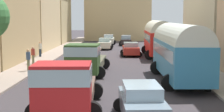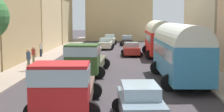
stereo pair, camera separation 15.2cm
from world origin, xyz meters
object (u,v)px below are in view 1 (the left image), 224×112
(parked_bus_0, at_px, (180,50))
(car_0, at_px, (105,44))
(car_4, at_px, (126,40))
(car_1, at_px, (109,39))
(pedestrian_1, at_px, (33,55))
(pedestrian_0, at_px, (28,59))
(cargo_truck_0, at_px, (66,87))
(car_3, at_px, (131,49))
(pedestrian_2, at_px, (40,49))
(cargo_truck_1, at_px, (86,59))
(car_2, at_px, (141,102))
(parked_bus_1, at_px, (158,37))

(parked_bus_0, distance_m, car_0, 23.56)
(parked_bus_0, relative_size, car_4, 2.43)
(car_1, distance_m, pedestrian_1, 24.77)
(parked_bus_0, distance_m, pedestrian_0, 11.80)
(cargo_truck_0, xyz_separation_m, car_3, (3.45, 22.99, -0.50))
(cargo_truck_0, relative_size, pedestrian_2, 3.87)
(cargo_truck_1, xyz_separation_m, car_0, (0.35, 20.60, -0.49))
(cargo_truck_0, bearing_deg, car_4, 85.23)
(car_2, relative_size, pedestrian_1, 2.53)
(car_1, xyz_separation_m, car_4, (2.78, -2.08, -0.01))
(cargo_truck_0, bearing_deg, parked_bus_0, 51.64)
(cargo_truck_1, xyz_separation_m, pedestrian_0, (-4.70, 1.33, -0.19))
(cargo_truck_1, bearing_deg, pedestrian_0, 164.19)
(pedestrian_1, relative_size, pedestrian_2, 0.98)
(car_0, xyz_separation_m, car_1, (0.20, 8.59, 0.01))
(parked_bus_1, relative_size, car_4, 2.31)
(parked_bus_1, bearing_deg, cargo_truck_1, -118.45)
(parked_bus_0, xyz_separation_m, cargo_truck_0, (-6.32, -7.98, -0.87))
(parked_bus_0, height_order, parked_bus_1, parked_bus_1)
(car_3, height_order, pedestrian_1, pedestrian_1)
(pedestrian_2, bearing_deg, parked_bus_0, -45.43)
(car_1, bearing_deg, cargo_truck_1, -91.08)
(cargo_truck_0, bearing_deg, cargo_truck_1, 91.31)
(parked_bus_0, xyz_separation_m, pedestrian_2, (-12.64, 12.83, -1.17))
(parked_bus_0, xyz_separation_m, car_3, (-2.87, 15.01, -1.38))
(car_2, xyz_separation_m, pedestrian_0, (-8.20, 11.92, 0.30))
(cargo_truck_0, xyz_separation_m, car_0, (0.12, 30.67, -0.50))
(car_1, distance_m, car_4, 3.47)
(car_0, xyz_separation_m, car_2, (3.15, -31.19, 0.00))
(car_1, distance_m, car_3, 16.57)
(car_0, height_order, car_1, car_1)
(parked_bus_1, xyz_separation_m, car_1, (-6.08, 16.94, -1.41))
(car_4, relative_size, pedestrian_1, 2.28)
(car_1, height_order, car_3, car_1)
(parked_bus_0, bearing_deg, parked_bus_1, 89.65)
(car_1, bearing_deg, pedestrian_2, -109.80)
(cargo_truck_0, distance_m, pedestrian_2, 21.75)
(parked_bus_0, distance_m, pedestrian_1, 13.96)
(car_2, xyz_separation_m, pedestrian_1, (-8.84, 15.71, 0.20))
(parked_bus_0, distance_m, cargo_truck_0, 10.21)
(pedestrian_2, bearing_deg, car_4, 60.08)
(pedestrian_2, bearing_deg, pedestrian_1, -82.42)
(car_2, distance_m, pedestrian_1, 18.03)
(cargo_truck_1, distance_m, pedestrian_1, 7.41)
(car_1, height_order, car_2, car_1)
(car_4, bearing_deg, pedestrian_2, -119.92)
(car_2, distance_m, car_3, 23.51)
(parked_bus_1, relative_size, cargo_truck_0, 1.34)
(cargo_truck_0, height_order, car_3, cargo_truck_0)
(cargo_truck_1, distance_m, car_0, 20.61)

